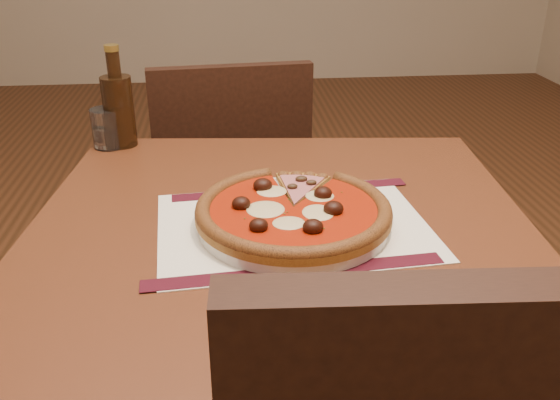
% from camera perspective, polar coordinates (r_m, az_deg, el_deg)
% --- Properties ---
extents(table, '(0.87, 0.87, 0.75)m').
position_cam_1_polar(table, '(1.00, 0.11, -7.33)').
color(table, maroon).
rests_on(table, ground).
extents(chair_far, '(0.45, 0.45, 0.87)m').
position_cam_1_polar(chair_far, '(1.70, -4.79, 1.22)').
color(chair_far, black).
rests_on(chair_far, ground).
extents(placemat, '(0.44, 0.33, 0.00)m').
position_cam_1_polar(placemat, '(0.93, 1.28, -2.52)').
color(placemat, silver).
rests_on(placemat, table).
extents(plate, '(0.30, 0.30, 0.02)m').
position_cam_1_polar(plate, '(0.93, 1.29, -1.97)').
color(plate, white).
rests_on(plate, placemat).
extents(pizza, '(0.31, 0.31, 0.04)m').
position_cam_1_polar(pizza, '(0.92, 1.30, -0.88)').
color(pizza, '#A17027').
rests_on(pizza, plate).
extents(ham_slice, '(0.09, 0.14, 0.02)m').
position_cam_1_polar(ham_slice, '(1.00, 2.61, 1.04)').
color(ham_slice, '#A17027').
rests_on(ham_slice, plate).
extents(water_glass, '(0.09, 0.09, 0.08)m').
position_cam_1_polar(water_glass, '(1.30, -16.21, 6.68)').
color(water_glass, white).
rests_on(water_glass, table).
extents(bottle, '(0.06, 0.06, 0.21)m').
position_cam_1_polar(bottle, '(1.29, -15.27, 8.59)').
color(bottle, '#361E0D').
rests_on(bottle, table).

